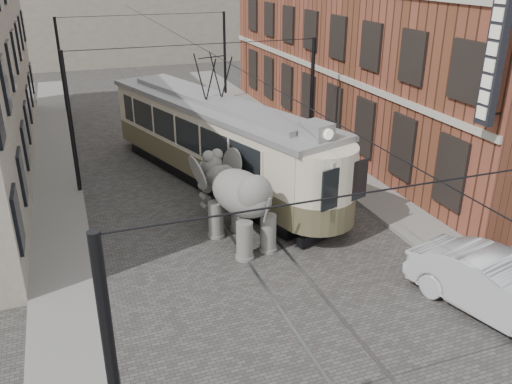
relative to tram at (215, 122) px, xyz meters
name	(u,v)px	position (x,y,z in m)	size (l,w,h in m)	color
ground	(250,233)	(-0.24, -5.19, -2.80)	(120.00, 120.00, 0.00)	#484542
tram_rails	(250,233)	(-0.24, -5.19, -2.78)	(1.54, 80.00, 0.02)	slate
sidewalk_right	(391,208)	(5.76, -5.19, -2.72)	(2.00, 60.00, 0.15)	slate
sidewalk_left	(62,263)	(-6.74, -5.19, -2.72)	(2.00, 60.00, 0.15)	slate
brick_building	(389,25)	(10.76, 3.81, 3.20)	(8.00, 26.00, 12.00)	brown
catenary	(206,119)	(-0.44, -0.19, 0.20)	(11.00, 30.20, 6.00)	black
tram	(215,122)	(0.00, 0.00, 0.00)	(2.91, 14.09, 5.59)	beige
elephant	(241,205)	(-0.74, -5.77, -1.31)	(2.67, 4.85, 2.97)	slate
parked_car	(498,288)	(4.62, -12.11, -1.95)	(1.81, 5.14, 1.70)	#B1B2B6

